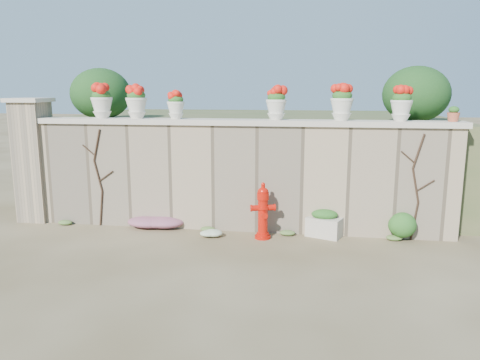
% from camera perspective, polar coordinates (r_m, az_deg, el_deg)
% --- Properties ---
extents(ground, '(80.00, 80.00, 0.00)m').
position_cam_1_polar(ground, '(7.44, -2.71, -9.91)').
color(ground, brown).
rests_on(ground, ground).
extents(stone_wall, '(8.00, 0.40, 2.00)m').
position_cam_1_polar(stone_wall, '(8.87, -0.44, 0.29)').
color(stone_wall, '#998466').
rests_on(stone_wall, ground).
extents(wall_cap, '(8.10, 0.52, 0.10)m').
position_cam_1_polar(wall_cap, '(8.73, -0.45, 7.07)').
color(wall_cap, beige).
rests_on(wall_cap, stone_wall).
extents(gate_pillar, '(0.72, 0.72, 2.48)m').
position_cam_1_polar(gate_pillar, '(10.33, -23.81, 2.33)').
color(gate_pillar, '#998466').
rests_on(gate_pillar, ground).
extents(raised_fill, '(9.00, 6.00, 2.00)m').
position_cam_1_polar(raised_fill, '(12.00, 2.03, 3.12)').
color(raised_fill, '#384C23').
rests_on(raised_fill, ground).
extents(back_shrub_left, '(1.30, 1.30, 1.10)m').
position_cam_1_polar(back_shrub_left, '(10.83, -16.60, 10.05)').
color(back_shrub_left, '#143814').
rests_on(back_shrub_left, raised_fill).
extents(back_shrub_right, '(1.30, 1.30, 1.10)m').
position_cam_1_polar(back_shrub_right, '(10.00, 20.66, 9.75)').
color(back_shrub_right, '#143814').
rests_on(back_shrub_right, raised_fill).
extents(vine_left, '(0.60, 0.04, 1.91)m').
position_cam_1_polar(vine_left, '(9.47, -16.84, 0.44)').
color(vine_left, black).
rests_on(vine_left, ground).
extents(vine_right, '(0.60, 0.04, 1.91)m').
position_cam_1_polar(vine_right, '(8.73, 20.70, -0.67)').
color(vine_right, black).
rests_on(vine_right, ground).
extents(fire_hydrant, '(0.44, 0.32, 1.02)m').
position_cam_1_polar(fire_hydrant, '(8.39, 2.81, -3.76)').
color(fire_hydrant, '#BC1107').
rests_on(fire_hydrant, ground).
extents(planter_box, '(0.70, 0.55, 0.51)m').
position_cam_1_polar(planter_box, '(8.70, 10.23, -5.30)').
color(planter_box, beige).
rests_on(planter_box, ground).
extents(green_shrub, '(0.68, 0.61, 0.65)m').
position_cam_1_polar(green_shrub, '(8.81, 18.95, -4.92)').
color(green_shrub, '#1E5119').
rests_on(green_shrub, ground).
extents(magenta_clump, '(1.02, 0.68, 0.27)m').
position_cam_1_polar(magenta_clump, '(9.19, -10.59, -5.07)').
color(magenta_clump, '#C6278E').
rests_on(magenta_clump, ground).
extents(white_flowers, '(0.45, 0.36, 0.16)m').
position_cam_1_polar(white_flowers, '(8.58, -3.69, -6.44)').
color(white_flowers, white).
rests_on(white_flowers, ground).
extents(urn_pot_0, '(0.41, 0.41, 0.64)m').
position_cam_1_polar(urn_pot_0, '(9.50, -16.51, 9.16)').
color(urn_pot_0, silver).
rests_on(urn_pot_0, wall_cap).
extents(urn_pot_1, '(0.40, 0.40, 0.63)m').
position_cam_1_polar(urn_pot_1, '(9.23, -12.51, 9.28)').
color(urn_pot_1, silver).
rests_on(urn_pot_1, wall_cap).
extents(urn_pot_2, '(0.33, 0.33, 0.52)m').
position_cam_1_polar(urn_pot_2, '(8.98, -7.83, 9.04)').
color(urn_pot_2, silver).
rests_on(urn_pot_2, wall_cap).
extents(urn_pot_3, '(0.38, 0.38, 0.59)m').
position_cam_1_polar(urn_pot_3, '(8.63, 4.44, 9.27)').
color(urn_pot_3, silver).
rests_on(urn_pot_3, wall_cap).
extents(urn_pot_4, '(0.41, 0.41, 0.64)m').
position_cam_1_polar(urn_pot_4, '(8.61, 12.31, 9.19)').
color(urn_pot_4, silver).
rests_on(urn_pot_4, wall_cap).
extents(urn_pot_5, '(0.38, 0.38, 0.59)m').
position_cam_1_polar(urn_pot_5, '(8.73, 19.08, 8.71)').
color(urn_pot_5, silver).
rests_on(urn_pot_5, wall_cap).
extents(terracotta_pot, '(0.21, 0.21, 0.26)m').
position_cam_1_polar(terracotta_pot, '(8.93, 24.58, 7.25)').
color(terracotta_pot, '#AF5135').
rests_on(terracotta_pot, wall_cap).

